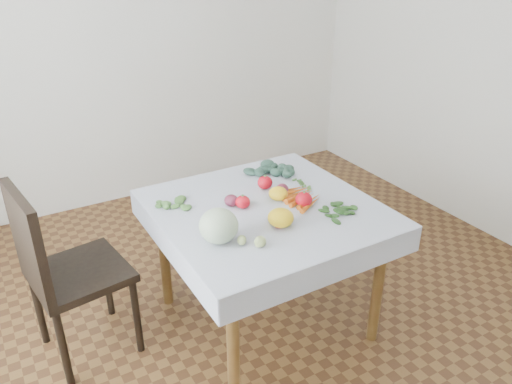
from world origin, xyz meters
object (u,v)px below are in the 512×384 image
chair (58,265)px  carrot_bunch (300,196)px  table (266,224)px  cabbage (219,226)px  heirloom_back (278,194)px

chair → carrot_bunch: chair is taller
table → carrot_bunch: size_ratio=3.57×
carrot_bunch → table: bearing=176.0°
carrot_bunch → cabbage: bearing=-163.9°
table → carrot_bunch: 0.24m
heirloom_back → table: bearing=-157.7°
table → cabbage: 0.45m
table → cabbage: size_ratio=5.42×
chair → carrot_bunch: 1.29m
heirloom_back → carrot_bunch: 0.12m
heirloom_back → carrot_bunch: size_ratio=0.37×
cabbage → carrot_bunch: (0.58, 0.17, -0.07)m
table → chair: bearing=164.8°
chair → carrot_bunch: bearing=-13.3°
heirloom_back → carrot_bunch: heirloom_back is taller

